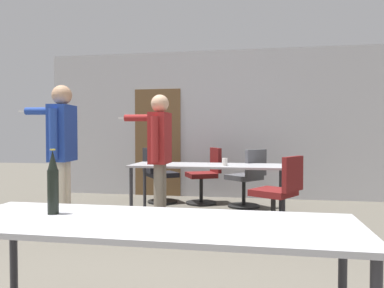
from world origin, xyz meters
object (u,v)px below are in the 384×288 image
(person_right_polo, at_px, (61,142))
(office_chair_near_pushed, at_px, (158,177))
(drink_cup, at_px, (225,162))
(beer_bottle, at_px, (53,183))
(office_chair_mid_tucked, at_px, (247,180))
(office_chair_far_left, at_px, (279,196))
(person_far_watching, at_px, (159,147))
(office_chair_side_rolled, at_px, (205,177))

(person_right_polo, height_order, office_chair_near_pushed, person_right_polo)
(drink_cup, bearing_deg, beer_bottle, -101.91)
(office_chair_mid_tucked, distance_m, beer_bottle, 4.25)
(office_chair_mid_tucked, bearing_deg, beer_bottle, -152.15)
(office_chair_near_pushed, relative_size, drink_cup, 8.68)
(office_chair_far_left, bearing_deg, person_right_polo, 132.30)
(person_right_polo, xyz_separation_m, drink_cup, (1.90, 1.12, -0.30))
(office_chair_mid_tucked, bearing_deg, person_right_polo, 172.26)
(beer_bottle, bearing_deg, person_far_watching, 91.62)
(person_right_polo, relative_size, person_far_watching, 1.05)
(person_right_polo, height_order, drink_cup, person_right_polo)
(drink_cup, bearing_deg, person_far_watching, -137.43)
(office_chair_far_left, relative_size, drink_cup, 8.51)
(office_chair_mid_tucked, xyz_separation_m, office_chair_near_pushed, (-1.53, 0.15, 0.00))
(person_right_polo, bearing_deg, office_chair_mid_tucked, -55.04)
(person_right_polo, xyz_separation_m, office_chair_near_pushed, (0.66, 2.04, -0.65))
(office_chair_mid_tucked, relative_size, drink_cup, 8.67)
(office_chair_near_pushed, xyz_separation_m, beer_bottle, (0.53, -4.25, 0.47))
(office_chair_near_pushed, bearing_deg, office_chair_mid_tucked, 49.55)
(office_chair_far_left, bearing_deg, office_chair_mid_tucked, 48.59)
(person_far_watching, xyz_separation_m, office_chair_side_rolled, (0.36, 1.71, -0.58))
(drink_cup, bearing_deg, office_chair_side_rolled, 112.88)
(drink_cup, bearing_deg, office_chair_mid_tucked, 68.70)
(office_chair_far_left, xyz_separation_m, drink_cup, (-0.72, 0.63, 0.36))
(person_right_polo, bearing_deg, drink_cup, -65.06)
(person_far_watching, xyz_separation_m, office_chair_near_pushed, (-0.45, 1.63, -0.59))
(person_right_polo, distance_m, beer_bottle, 2.52)
(person_right_polo, distance_m, office_chair_mid_tucked, 2.96)
(office_chair_side_rolled, bearing_deg, person_far_watching, 142.35)
(person_far_watching, bearing_deg, person_right_polo, 110.70)
(person_far_watching, height_order, office_chair_mid_tucked, person_far_watching)
(office_chair_side_rolled, relative_size, drink_cup, 8.72)
(person_far_watching, relative_size, office_chair_near_pushed, 1.79)
(office_chair_far_left, bearing_deg, beer_bottle, -176.17)
(office_chair_side_rolled, bearing_deg, office_chair_near_pushed, 69.65)
(office_chair_near_pushed, bearing_deg, person_far_watching, -19.16)
(office_chair_far_left, xyz_separation_m, beer_bottle, (-1.43, -2.71, 0.48))
(person_right_polo, relative_size, office_chair_side_rolled, 1.88)
(person_right_polo, distance_m, office_chair_side_rolled, 2.66)
(person_right_polo, bearing_deg, office_chair_far_left, -85.02)
(office_chair_mid_tucked, relative_size, office_chair_near_pushed, 1.00)
(person_far_watching, height_order, beer_bottle, person_far_watching)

